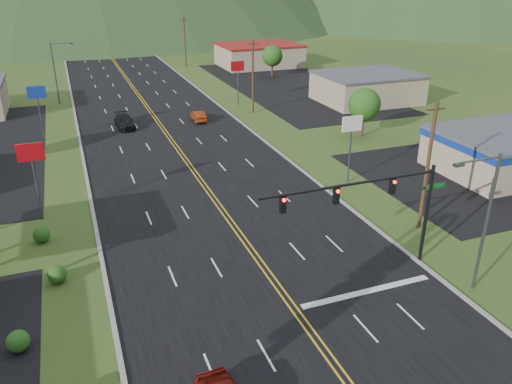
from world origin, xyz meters
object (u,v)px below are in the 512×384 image
object	(u,v)px
car_dark_mid	(125,122)
car_red_far	(198,116)
streetlight_east	(484,215)
streetlight_west	(57,69)
traffic_signal	(378,198)

from	to	relation	value
car_dark_mid	car_red_far	xyz separation A→B (m)	(9.58, -0.34, -0.09)
car_dark_mid	car_red_far	bearing A→B (deg)	-3.41
streetlight_east	streetlight_west	distance (m)	64.21
traffic_signal	car_red_far	xyz separation A→B (m)	(-1.32, 39.49, -4.66)
traffic_signal	streetlight_east	xyz separation A→B (m)	(4.70, -4.00, -0.15)
traffic_signal	car_red_far	world-z (taller)	traffic_signal
streetlight_east	streetlight_west	size ratio (longest dim) A/B	1.00
traffic_signal	streetlight_east	distance (m)	6.17
car_dark_mid	streetlight_east	bearing A→B (deg)	-71.77
streetlight_west	car_red_far	bearing A→B (deg)	-44.44
traffic_signal	car_dark_mid	xyz separation A→B (m)	(-10.90, 39.83, -4.57)
streetlight_west	car_dark_mid	world-z (taller)	streetlight_west
traffic_signal	streetlight_west	bearing A→B (deg)	107.97
traffic_signal	car_dark_mid	bearing A→B (deg)	105.30
traffic_signal	streetlight_west	distance (m)	58.88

